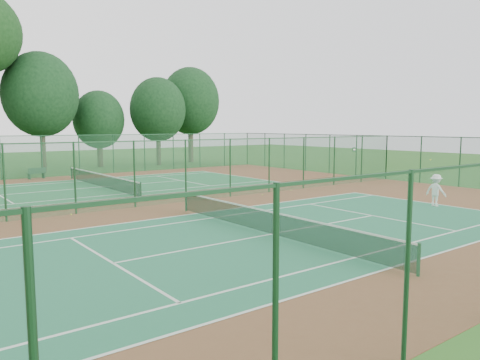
% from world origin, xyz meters
% --- Properties ---
extents(ground, '(120.00, 120.00, 0.00)m').
position_xyz_m(ground, '(0.00, 0.00, 0.00)').
color(ground, '#27591B').
rests_on(ground, ground).
extents(red_pad, '(40.00, 36.00, 0.01)m').
position_xyz_m(red_pad, '(0.00, 0.00, 0.01)').
color(red_pad, brown).
rests_on(red_pad, ground).
extents(court_near, '(23.77, 10.97, 0.01)m').
position_xyz_m(court_near, '(0.00, -9.00, 0.01)').
color(court_near, '#21694B').
rests_on(court_near, red_pad).
extents(court_far, '(23.77, 10.97, 0.01)m').
position_xyz_m(court_far, '(0.00, 9.00, 0.01)').
color(court_far, '#20663A').
rests_on(court_far, red_pad).
extents(fence_north, '(40.00, 0.09, 3.50)m').
position_xyz_m(fence_north, '(0.00, 18.00, 1.76)').
color(fence_north, '#184828').
rests_on(fence_north, ground).
extents(fence_east, '(0.09, 36.00, 3.50)m').
position_xyz_m(fence_east, '(20.00, 0.00, 1.76)').
color(fence_east, '#1A502E').
rests_on(fence_east, ground).
extents(fence_divider, '(40.00, 0.09, 3.50)m').
position_xyz_m(fence_divider, '(0.00, 0.00, 1.76)').
color(fence_divider, '#1B522C').
rests_on(fence_divider, ground).
extents(tennis_net_near, '(0.10, 12.90, 0.97)m').
position_xyz_m(tennis_net_near, '(0.00, -9.00, 0.54)').
color(tennis_net_near, '#163D24').
rests_on(tennis_net_near, ground).
extents(tennis_net_far, '(0.10, 12.90, 0.97)m').
position_xyz_m(tennis_net_far, '(0.00, 9.00, 0.54)').
color(tennis_net_far, '#12311C').
rests_on(tennis_net_far, ground).
extents(player_near, '(0.67, 1.12, 1.70)m').
position_xyz_m(player_near, '(11.23, -9.37, 0.87)').
color(player_near, white).
rests_on(player_near, court_near).
extents(bench, '(1.51, 0.73, 0.90)m').
position_xyz_m(bench, '(-2.22, 17.11, 0.47)').
color(bench, '#11321B').
rests_on(bench, red_pad).
extents(stray_ball_a, '(0.07, 0.07, 0.07)m').
position_xyz_m(stray_ball_a, '(6.45, -0.82, 0.04)').
color(stray_ball_a, '#AFC32D').
rests_on(stray_ball_a, red_pad).
extents(stray_ball_b, '(0.06, 0.06, 0.06)m').
position_xyz_m(stray_ball_b, '(9.27, -0.37, 0.04)').
color(stray_ball_b, '#D2DC33').
rests_on(stray_ball_b, red_pad).
extents(stray_ball_c, '(0.07, 0.07, 0.07)m').
position_xyz_m(stray_ball_c, '(-4.93, -0.24, 0.05)').
color(stray_ball_c, '#BBCB2F').
rests_on(stray_ball_c, red_pad).
extents(evergreen_row, '(39.00, 5.00, 12.00)m').
position_xyz_m(evergreen_row, '(0.50, 24.25, 0.00)').
color(evergreen_row, black).
rests_on(evergreen_row, ground).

